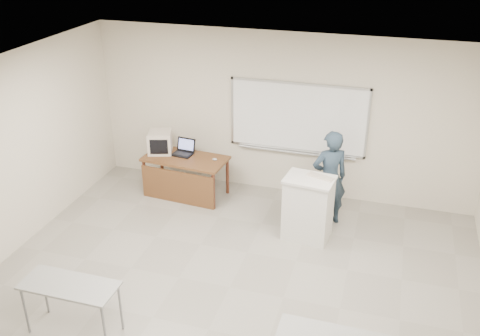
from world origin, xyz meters
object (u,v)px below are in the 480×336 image
(mouse, at_px, (215,159))
(presenter, at_px, (329,178))
(whiteboard, at_px, (298,118))
(keyboard, at_px, (320,177))
(instructor_desk, at_px, (184,170))
(podium, at_px, (308,208))
(laptop, at_px, (183,151))
(crt_monitor, at_px, (160,142))

(mouse, xyz_separation_m, presenter, (2.11, -0.29, 0.07))
(whiteboard, relative_size, keyboard, 5.80)
(whiteboard, distance_m, presenter, 1.34)
(instructor_desk, distance_m, mouse, 0.61)
(podium, bearing_deg, instructor_desk, 170.69)
(laptop, relative_size, keyboard, 0.85)
(whiteboard, xyz_separation_m, presenter, (0.74, -0.91, -0.64))
(instructor_desk, bearing_deg, podium, -10.97)
(instructor_desk, distance_m, presenter, 2.67)
(whiteboard, xyz_separation_m, mouse, (-1.37, -0.62, -0.71))
(crt_monitor, distance_m, keyboard, 3.23)
(instructor_desk, xyz_separation_m, laptop, (-0.10, 0.27, 0.26))
(instructor_desk, height_order, crt_monitor, crt_monitor)
(podium, distance_m, crt_monitor, 3.14)
(crt_monitor, distance_m, presenter, 3.23)
(presenter, bearing_deg, keyboard, 51.00)
(keyboard, bearing_deg, instructor_desk, -173.70)
(mouse, relative_size, presenter, 0.06)
(presenter, bearing_deg, crt_monitor, -35.07)
(instructor_desk, xyz_separation_m, keyboard, (2.57, -0.61, 0.53))
(whiteboard, distance_m, keyboard, 1.58)
(whiteboard, distance_m, instructor_desk, 2.27)
(podium, bearing_deg, mouse, 162.10)
(laptop, height_order, presenter, presenter)
(laptop, distance_m, mouse, 0.66)
(presenter, bearing_deg, instructor_desk, -31.33)
(laptop, bearing_deg, instructor_desk, -63.38)
(whiteboard, relative_size, instructor_desk, 1.64)
(laptop, height_order, mouse, laptop)
(podium, distance_m, laptop, 2.71)
(podium, xyz_separation_m, mouse, (-1.87, 0.85, 0.23))
(crt_monitor, height_order, presenter, presenter)
(crt_monitor, distance_m, laptop, 0.47)
(crt_monitor, bearing_deg, keyboard, -32.87)
(laptop, bearing_deg, keyboard, -11.90)
(instructor_desk, xyz_separation_m, crt_monitor, (-0.55, 0.24, 0.39))
(instructor_desk, height_order, mouse, mouse)
(crt_monitor, distance_m, mouse, 1.12)
(podium, bearing_deg, crt_monitor, 169.25)
(whiteboard, distance_m, laptop, 2.19)
(whiteboard, height_order, podium, whiteboard)
(podium, height_order, presenter, presenter)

